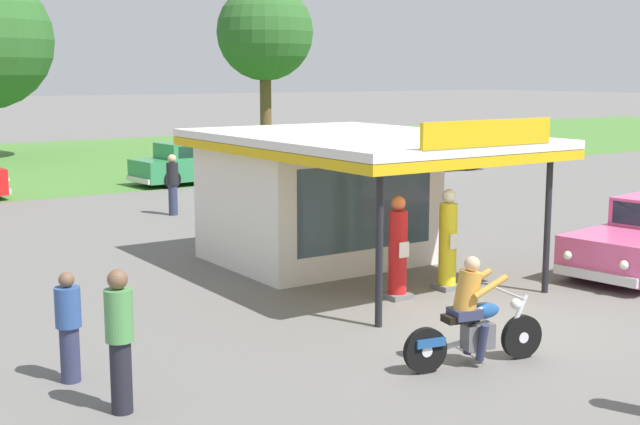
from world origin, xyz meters
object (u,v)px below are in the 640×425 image
motorcycle_with_rider (473,321)px  parked_car_back_row_right (426,154)px  parked_car_back_row_centre_right (201,164)px  bystander_standing_back_lot (173,183)px  bystander_strolling_foreground (120,337)px  gas_pump_offside (448,244)px  gas_pump_nearside (398,252)px  bystander_chatting_near_pumps (69,325)px

motorcycle_with_rider → parked_car_back_row_right: motorcycle_with_rider is taller
parked_car_back_row_centre_right → bystander_standing_back_lot: 7.54m
parked_car_back_row_right → bystander_standing_back_lot: bystander_standing_back_lot is taller
motorcycle_with_rider → bystander_strolling_foreground: 4.85m
gas_pump_offside → parked_car_back_row_right: 20.34m
gas_pump_nearside → bystander_strolling_foreground: 6.55m
parked_car_back_row_centre_right → bystander_chatting_near_pumps: bearing=-120.8°
bystander_strolling_foreground → bystander_standing_back_lot: (6.64, 13.21, -0.01)m
gas_pump_nearside → parked_car_back_row_centre_right: (4.52, 17.29, -0.15)m
bystander_standing_back_lot → bystander_chatting_near_pumps: 13.64m
bystander_strolling_foreground → bystander_chatting_near_pumps: (-0.18, 1.39, -0.17)m
gas_pump_offside → gas_pump_nearside: bearing=-180.0°
bystander_strolling_foreground → parked_car_back_row_centre_right: bearing=61.4°
parked_car_back_row_right → bystander_standing_back_lot: 14.52m
parked_car_back_row_centre_right → bystander_strolling_foreground: bearing=-118.6°
parked_car_back_row_right → bystander_standing_back_lot: (-13.73, -4.72, 0.26)m
parked_car_back_row_centre_right → bystander_strolling_foreground: bystander_strolling_foreground is taller
bystander_strolling_foreground → gas_pump_nearside: bearing=20.5°
bystander_standing_back_lot → parked_car_back_row_centre_right: bearing=57.8°
bystander_strolling_foreground → bystander_chatting_near_pumps: size_ratio=1.19×
gas_pump_offside → bystander_standing_back_lot: gas_pump_offside is taller
gas_pump_offside → bystander_strolling_foreground: bearing=-162.7°
gas_pump_offside → motorcycle_with_rider: size_ratio=0.87×
motorcycle_with_rider → parked_car_back_row_right: bearing=50.6°
gas_pump_nearside → parked_car_back_row_centre_right: 17.87m
gas_pump_offside → parked_car_back_row_centre_right: 17.60m
gas_pump_nearside → motorcycle_with_rider: (-1.43, -3.43, -0.21)m
motorcycle_with_rider → bystander_chatting_near_pumps: bearing=152.6°
motorcycle_with_rider → bystander_standing_back_lot: bystander_standing_back_lot is taller
motorcycle_with_rider → bystander_strolling_foreground: (-4.71, 1.14, 0.29)m
parked_car_back_row_right → parked_car_back_row_centre_right: 9.85m
motorcycle_with_rider → bystander_chatting_near_pumps: motorcycle_with_rider is taller
gas_pump_offside → parked_car_back_row_right: gas_pump_offside is taller
motorcycle_with_rider → bystander_strolling_foreground: bearing=166.4°
motorcycle_with_rider → parked_car_back_row_right: 24.67m
parked_car_back_row_centre_right → bystander_standing_back_lot: (-4.02, -6.37, 0.23)m
parked_car_back_row_centre_right → parked_car_back_row_right: bearing=-9.7°
gas_pump_offside → parked_car_back_row_centre_right: (3.30, 17.29, -0.17)m
motorcycle_with_rider → parked_car_back_row_right: (15.66, 19.06, 0.03)m
motorcycle_with_rider → bystander_standing_back_lot: size_ratio=1.24×
bystander_strolling_foreground → bystander_standing_back_lot: bearing=63.3°
gas_pump_nearside → motorcycle_with_rider: gas_pump_nearside is taller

